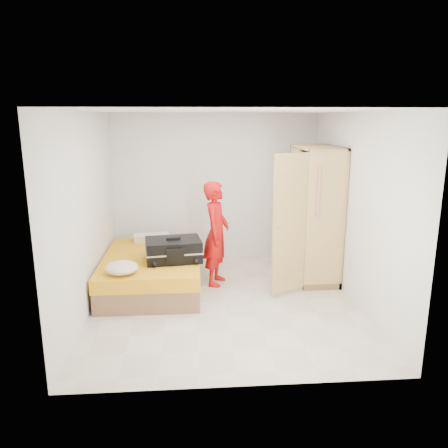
{
  "coord_description": "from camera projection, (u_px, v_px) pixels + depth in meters",
  "views": [
    {
      "loc": [
        -0.44,
        -5.69,
        2.52
      ],
      "look_at": [
        0.03,
        0.51,
        1.0
      ],
      "focal_mm": 35.0,
      "sensor_mm": 36.0,
      "label": 1
    }
  ],
  "objects": [
    {
      "name": "wardrobe",
      "position": [
        313.0,
        218.0,
        6.82
      ],
      "size": [
        1.12,
        1.44,
        2.1
      ],
      "color": "tan",
      "rests_on": "ground"
    },
    {
      "name": "round_cushion",
      "position": [
        122.0,
        268.0,
        5.78
      ],
      "size": [
        0.43,
        0.43,
        0.16
      ],
      "primitive_type": "ellipsoid",
      "color": "beige",
      "rests_on": "bed"
    },
    {
      "name": "bed",
      "position": [
        152.0,
        271.0,
        6.62
      ],
      "size": [
        1.42,
        2.02,
        0.5
      ],
      "color": "brown",
      "rests_on": "ground"
    },
    {
      "name": "suitcase",
      "position": [
        173.0,
        250.0,
        6.32
      ],
      "size": [
        0.87,
        0.69,
        0.34
      ],
      "rotation": [
        0.0,
        0.0,
        0.13
      ],
      "color": "black",
      "rests_on": "bed"
    },
    {
      "name": "person",
      "position": [
        216.0,
        234.0,
        6.64
      ],
      "size": [
        0.53,
        0.67,
        1.6
      ],
      "primitive_type": "imported",
      "rotation": [
        0.0,
        0.0,
        1.29
      ],
      "color": "red",
      "rests_on": "ground"
    },
    {
      "name": "room",
      "position": [
        224.0,
        211.0,
        5.83
      ],
      "size": [
        4.0,
        4.02,
        2.6
      ],
      "color": "beige",
      "rests_on": "ground"
    },
    {
      "name": "pillow",
      "position": [
        152.0,
        237.0,
        7.36
      ],
      "size": [
        0.62,
        0.37,
        0.11
      ],
      "primitive_type": "cube",
      "rotation": [
        0.0,
        0.0,
        0.13
      ],
      "color": "beige",
      "rests_on": "bed"
    }
  ]
}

